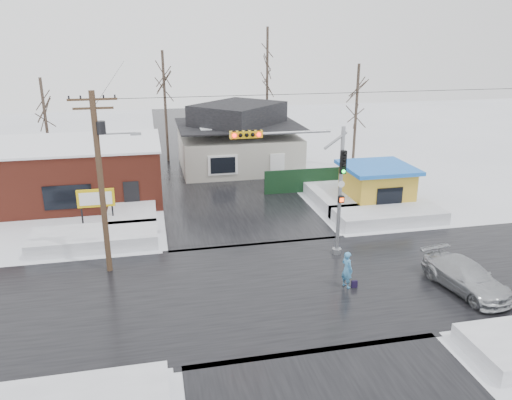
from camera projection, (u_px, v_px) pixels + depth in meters
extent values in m
plane|color=white|center=(280.00, 287.00, 23.68)|extent=(120.00, 120.00, 0.00)
cube|color=black|center=(280.00, 287.00, 23.68)|extent=(10.00, 120.00, 0.02)
cube|color=black|center=(280.00, 287.00, 23.68)|extent=(120.00, 10.00, 0.02)
cube|color=white|center=(95.00, 238.00, 28.24)|extent=(7.00, 3.00, 0.80)
cube|color=white|center=(388.00, 215.00, 31.83)|extent=(7.00, 3.00, 0.80)
cube|color=white|center=(133.00, 207.00, 33.27)|extent=(3.00, 8.00, 0.80)
cube|color=white|center=(331.00, 194.00, 36.07)|extent=(3.00, 8.00, 0.80)
cylinder|color=gray|center=(340.00, 193.00, 26.14)|extent=(0.20, 0.20, 7.00)
cylinder|color=gray|center=(337.00, 251.00, 27.21)|extent=(0.50, 0.50, 0.30)
cylinder|color=gray|center=(286.00, 133.00, 24.49)|extent=(4.60, 0.14, 0.14)
cube|color=gold|center=(246.00, 134.00, 24.09)|extent=(1.60, 0.28, 0.35)
sphere|color=#FF0C0C|center=(234.00, 136.00, 23.82)|extent=(0.20, 0.20, 0.20)
sphere|color=#FF0C0C|center=(259.00, 135.00, 24.06)|extent=(0.20, 0.20, 0.20)
cube|color=black|center=(343.00, 162.00, 25.41)|extent=(0.30, 0.22, 1.20)
sphere|color=#0CE533|center=(344.00, 171.00, 25.43)|extent=(0.18, 0.18, 0.18)
cube|color=black|center=(341.00, 199.00, 26.05)|extent=(0.30, 0.20, 0.35)
cylinder|color=#382619|center=(101.00, 186.00, 23.89)|extent=(0.28, 0.28, 9.00)
cube|color=#382619|center=(92.00, 99.00, 22.58)|extent=(2.20, 0.10, 0.10)
cube|color=#382619|center=(93.00, 108.00, 22.71)|extent=(1.80, 0.10, 0.10)
cylinder|color=black|center=(101.00, 128.00, 23.04)|extent=(0.44, 0.44, 0.60)
cylinder|color=gray|center=(116.00, 134.00, 23.27)|extent=(1.80, 0.08, 0.08)
cube|color=gray|center=(136.00, 134.00, 23.46)|extent=(0.50, 0.22, 0.12)
cube|color=maroon|center=(75.00, 172.00, 35.67)|extent=(12.00, 8.00, 4.00)
cube|color=white|center=(71.00, 144.00, 35.01)|extent=(12.20, 8.20, 0.15)
cube|color=black|center=(68.00, 197.00, 32.13)|extent=(3.00, 0.08, 1.60)
cube|color=black|center=(132.00, 197.00, 33.03)|extent=(1.00, 0.08, 2.20)
cylinder|color=black|center=(82.00, 216.00, 30.22)|extent=(0.10, 0.10, 1.80)
cylinder|color=black|center=(113.00, 214.00, 30.58)|extent=(0.10, 0.10, 1.80)
cube|color=gold|center=(96.00, 198.00, 30.04)|extent=(2.20, 0.18, 1.10)
cube|color=white|center=(96.00, 199.00, 29.94)|extent=(1.90, 0.02, 0.80)
cube|color=#B1AEA0|center=(238.00, 151.00, 43.98)|extent=(10.00, 8.00, 3.00)
cube|color=black|center=(238.00, 124.00, 43.21)|extent=(10.40, 8.40, 0.12)
pyramid|color=black|center=(238.00, 113.00, 42.91)|extent=(9.00, 7.00, 1.80)
cube|color=maroon|center=(271.00, 110.00, 44.46)|extent=(0.70, 0.70, 1.40)
cube|color=white|center=(223.00, 165.00, 39.86)|extent=(2.40, 0.12, 1.60)
cube|color=gold|center=(376.00, 188.00, 34.43)|extent=(4.00, 4.00, 2.60)
cube|color=blue|center=(378.00, 167.00, 33.96)|extent=(4.60, 4.60, 0.25)
cube|color=black|center=(390.00, 197.00, 32.55)|extent=(1.80, 0.06, 1.20)
cube|color=black|center=(316.00, 180.00, 37.66)|extent=(8.00, 0.12, 1.80)
cylinder|color=#332821|center=(165.00, 107.00, 45.37)|extent=(0.24, 0.24, 10.00)
cylinder|color=#332821|center=(267.00, 91.00, 48.90)|extent=(0.24, 0.24, 12.00)
cylinder|color=#332821|center=(356.00, 117.00, 43.17)|extent=(0.24, 0.24, 9.00)
cylinder|color=#332821|center=(46.00, 126.00, 41.84)|extent=(0.24, 0.24, 8.00)
imported|color=#4388BC|center=(347.00, 270.00, 23.40)|extent=(0.63, 0.76, 1.80)
imported|color=#ADB0B5|center=(466.00, 277.00, 23.19)|extent=(2.65, 4.96, 1.37)
cube|color=black|center=(354.00, 284.00, 23.56)|extent=(0.28, 0.13, 0.35)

